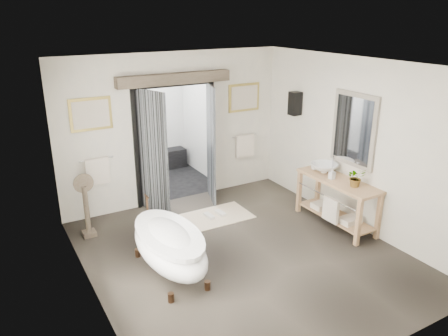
{
  "coord_description": "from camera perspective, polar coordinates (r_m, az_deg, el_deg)",
  "views": [
    {
      "loc": [
        -3.22,
        -5.01,
        3.57
      ],
      "look_at": [
        0.0,
        0.6,
        1.25
      ],
      "focal_mm": 35.0,
      "sensor_mm": 36.0,
      "label": 1
    }
  ],
  "objects": [
    {
      "name": "room_shell",
      "position": [
        6.07,
        3.15,
        3.32
      ],
      "size": [
        4.52,
        5.02,
        2.91
      ],
      "color": "beige",
      "rests_on": "ground_plane"
    },
    {
      "name": "rug",
      "position": [
        8.13,
        -0.85,
        -6.27
      ],
      "size": [
        1.2,
        0.81,
        0.01
      ],
      "primitive_type": "cube",
      "rotation": [
        0.0,
        0.0,
        -0.01
      ],
      "color": "beige",
      "rests_on": "ground_plane"
    },
    {
      "name": "vanity",
      "position": [
        7.87,
        14.46,
        -3.86
      ],
      "size": [
        0.57,
        1.6,
        0.85
      ],
      "color": "tan",
      "rests_on": "ground_plane"
    },
    {
      "name": "ground_plane",
      "position": [
        6.94,
        2.51,
        -11.23
      ],
      "size": [
        5.0,
        5.0,
        0.0
      ],
      "primitive_type": "plane",
      "color": "#4E463B"
    },
    {
      "name": "clawfoot_tub",
      "position": [
        6.35,
        -7.16,
        -10.01
      ],
      "size": [
        0.82,
        1.83,
        0.89
      ],
      "color": "#412A1B",
      "rests_on": "ground_plane"
    },
    {
      "name": "slippers",
      "position": [
        8.11,
        -1.21,
        -6.07
      ],
      "size": [
        0.35,
        0.26,
        0.05
      ],
      "color": "silver",
      "rests_on": "rug"
    },
    {
      "name": "basin",
      "position": [
        8.01,
        12.96,
        -0.0
      ],
      "size": [
        0.61,
        0.61,
        0.17
      ],
      "primitive_type": "imported",
      "rotation": [
        0.0,
        0.0,
        0.28
      ],
      "color": "white",
      "rests_on": "vanity"
    },
    {
      "name": "pedestal_mirror",
      "position": [
        7.61,
        -17.51,
        -5.21
      ],
      "size": [
        0.33,
        0.21,
        1.11
      ],
      "color": "brown",
      "rests_on": "ground_plane"
    },
    {
      "name": "soap_bottle_a",
      "position": [
        7.73,
        13.94,
        -0.69
      ],
      "size": [
        0.09,
        0.09,
        0.2
      ],
      "primitive_type": "imported",
      "rotation": [
        0.0,
        0.0,
        0.01
      ],
      "color": "gray",
      "rests_on": "vanity"
    },
    {
      "name": "soap_bottle_b",
      "position": [
        8.12,
        11.73,
        0.31
      ],
      "size": [
        0.15,
        0.15,
        0.15
      ],
      "primitive_type": "imported",
      "rotation": [
        0.0,
        0.0,
        -0.32
      ],
      "color": "gray",
      "rests_on": "vanity"
    },
    {
      "name": "back_wall_dressing",
      "position": [
        8.25,
        -5.97,
        5.55
      ],
      "size": [
        3.82,
        0.79,
        2.52
      ],
      "color": "black",
      "rests_on": "ground_plane"
    },
    {
      "name": "plant",
      "position": [
        7.47,
        16.86,
        -1.18
      ],
      "size": [
        0.36,
        0.34,
        0.32
      ],
      "primitive_type": "imported",
      "rotation": [
        0.0,
        0.0,
        -0.38
      ],
      "color": "gray",
      "rests_on": "vanity"
    },
    {
      "name": "shower_room",
      "position": [
        9.93,
        -9.82,
        3.88
      ],
      "size": [
        2.22,
        2.01,
        2.51
      ],
      "color": "black",
      "rests_on": "ground_plane"
    }
  ]
}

